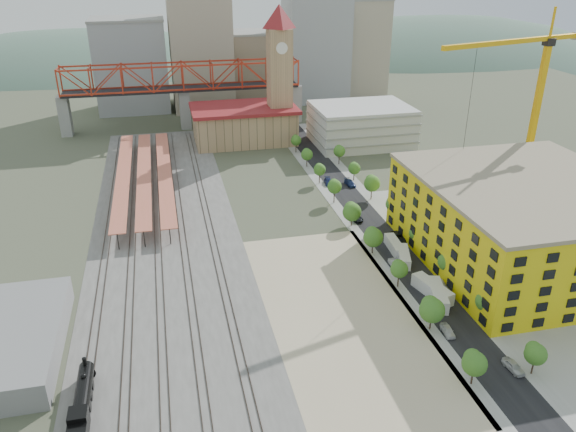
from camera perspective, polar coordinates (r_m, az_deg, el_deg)
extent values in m
plane|color=#474C38|center=(137.52, 2.97, -2.30)|extent=(400.00, 400.00, 0.00)
cube|color=#605E59|center=(148.83, -12.37, -0.65)|extent=(36.00, 165.00, 0.06)
cube|color=tan|center=(110.70, 5.40, -9.82)|extent=(28.00, 67.00, 0.06)
cube|color=black|center=(154.93, 7.17, 0.82)|extent=(12.00, 170.00, 0.06)
cube|color=gray|center=(153.24, 5.24, 0.63)|extent=(3.00, 170.00, 0.04)
cube|color=gray|center=(156.81, 9.07, 1.00)|extent=(3.00, 170.00, 0.04)
cube|color=gray|center=(140.44, 23.31, -3.87)|extent=(50.00, 90.00, 0.06)
cube|color=#382B23|center=(149.68, -18.00, -1.14)|extent=(0.12, 160.00, 0.18)
cube|color=#382B23|center=(149.52, -17.45, -1.09)|extent=(0.12, 160.00, 0.18)
cube|color=#382B23|center=(149.14, -15.72, -0.92)|extent=(0.12, 160.00, 0.18)
cube|color=#382B23|center=(149.04, -15.17, -0.87)|extent=(0.12, 160.00, 0.18)
cube|color=#382B23|center=(148.83, -13.42, -0.71)|extent=(0.12, 160.00, 0.18)
cube|color=#382B23|center=(148.80, -12.87, -0.65)|extent=(0.12, 160.00, 0.18)
cube|color=#382B23|center=(148.77, -11.12, -0.49)|extent=(0.12, 160.00, 0.18)
cube|color=#382B23|center=(148.80, -10.57, -0.43)|extent=(0.12, 160.00, 0.18)
cube|color=#382B23|center=(149.01, -8.44, -0.23)|extent=(0.12, 160.00, 0.18)
cube|color=#382B23|center=(149.10, -7.89, -0.18)|extent=(0.12, 160.00, 0.18)
cube|color=#CF644F|center=(173.19, -16.40, 4.05)|extent=(4.00, 80.00, 0.25)
cylinder|color=black|center=(173.88, -16.32, 3.43)|extent=(0.24, 0.24, 4.00)
cube|color=#CF644F|center=(172.85, -14.42, 4.24)|extent=(4.00, 80.00, 0.25)
cylinder|color=black|center=(173.54, -14.35, 3.63)|extent=(0.24, 0.24, 4.00)
cube|color=#CF644F|center=(172.72, -12.43, 4.44)|extent=(4.00, 80.00, 0.25)
cylinder|color=black|center=(173.41, -12.37, 3.82)|extent=(0.24, 0.24, 4.00)
cube|color=tan|center=(209.36, -4.47, 9.15)|extent=(36.00, 22.00, 12.00)
cube|color=maroon|center=(207.68, -4.53, 10.87)|extent=(38.00, 24.00, 1.20)
cube|color=tan|center=(206.31, -0.86, 12.99)|extent=(8.00, 8.00, 40.00)
pyramid|color=maroon|center=(202.32, -0.91, 20.77)|extent=(12.00, 12.00, 8.00)
cylinder|color=white|center=(199.88, -0.62, 16.68)|extent=(4.00, 0.30, 4.00)
cube|color=silver|center=(207.75, 7.43, 9.18)|extent=(34.00, 26.00, 14.00)
cube|color=gray|center=(231.91, -21.71, 9.43)|extent=(4.00, 6.00, 15.00)
cube|color=gray|center=(235.47, 0.77, 11.39)|extent=(4.00, 6.00, 15.00)
cube|color=gray|center=(229.32, -10.42, 10.62)|extent=(4.00, 6.00, 15.00)
cube|color=black|center=(227.51, -10.58, 12.56)|extent=(90.00, 9.00, 1.00)
cube|color=gold|center=(134.93, 22.91, -0.70)|extent=(44.00, 50.00, 18.00)
cube|color=gray|center=(131.44, 23.59, 3.00)|extent=(44.60, 50.60, 0.80)
cube|color=#9EA0A3|center=(261.26, -15.61, 14.45)|extent=(30.00, 25.00, 38.00)
cube|color=#B2A58C|center=(255.72, -8.85, 16.43)|extent=(26.00, 22.00, 52.00)
cube|color=gray|center=(275.49, -3.18, 14.96)|extent=(24.00, 24.00, 30.00)
cube|color=#9EA0A3|center=(269.28, 2.86, 17.96)|extent=(28.00, 22.00, 60.00)
cube|color=#B2A58C|center=(282.39, 7.44, 16.49)|extent=(22.00, 20.00, 44.00)
cube|color=brown|center=(283.61, -6.42, 14.73)|extent=(20.00, 20.00, 26.00)
ellipsoid|color=#4C6B59|center=(402.03, -18.79, 4.65)|extent=(396.00, 216.00, 180.00)
ellipsoid|color=#4C6B59|center=(414.63, -1.68, 3.08)|extent=(484.00, 264.00, 220.00)
ellipsoid|color=#4C6B59|center=(444.74, 13.73, 6.92)|extent=(418.00, 228.00, 190.00)
cylinder|color=black|center=(95.46, -20.08, -16.37)|extent=(2.41, 11.55, 2.41)
cube|color=black|center=(90.72, -20.49, -18.86)|extent=(2.70, 2.89, 3.08)
cylinder|color=black|center=(98.09, -19.97, -13.77)|extent=(0.67, 0.67, 1.54)
sphere|color=black|center=(96.14, -20.09, -15.06)|extent=(0.96, 0.96, 0.96)
cone|color=black|center=(101.37, -19.61, -14.58)|extent=(2.50, 1.54, 2.50)
cube|color=#F4AF0F|center=(166.16, 23.62, 8.31)|extent=(1.50, 1.50, 42.13)
cube|color=black|center=(162.00, 24.99, 15.74)|extent=(2.34, 2.34, 1.87)
cube|color=#F4AF0F|center=(148.18, 20.68, 16.13)|extent=(34.54, 10.78, 1.12)
cube|color=#F4AF0F|center=(166.37, 26.28, 16.03)|extent=(11.12, 4.14, 1.12)
cube|color=#F4AF0F|center=(161.48, 25.30, 17.36)|extent=(0.47, 0.47, 7.49)
cube|color=silver|center=(116.89, 14.91, -7.77)|extent=(5.36, 10.64, 2.82)
cube|color=silver|center=(118.47, 14.45, -7.24)|extent=(5.12, 10.52, 2.79)
cube|color=silver|center=(129.49, 11.67, -4.08)|extent=(4.93, 9.12, 2.42)
cube|color=silver|center=(133.66, 10.77, -3.01)|extent=(3.00, 9.09, 2.45)
imported|color=silver|center=(108.55, 15.91, -11.14)|extent=(2.13, 4.48, 1.48)
imported|color=#9D9CA1|center=(126.94, 10.78, -4.86)|extent=(1.78, 4.68, 1.52)
imported|color=black|center=(147.61, 7.01, -0.15)|extent=(2.77, 5.42, 1.46)
imported|color=navy|center=(170.22, 4.11, 3.50)|extent=(2.95, 5.50, 1.51)
imported|color=silver|center=(103.83, 21.93, -14.01)|extent=(2.21, 4.65, 1.54)
imported|color=#A5A6AB|center=(121.87, 15.19, -6.74)|extent=(1.53, 4.29, 1.41)
imported|color=black|center=(138.81, 11.14, -2.13)|extent=(3.36, 6.03, 1.59)
imported|color=navy|center=(169.66, 6.32, 3.34)|extent=(2.59, 5.49, 1.55)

